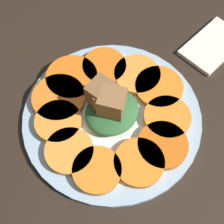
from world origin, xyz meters
The scene contains 16 objects.
table_slab centered at (0.00, 0.00, 1.00)cm, with size 120.00×120.00×2.00cm, color black.
plate centered at (0.00, 0.00, 2.52)cm, with size 29.99×29.99×1.05cm.
carrot_slice_0 centered at (9.38, -0.04, 3.67)cm, with size 7.66×7.66×1.15cm, color #F99539.
carrot_slice_1 centered at (8.45, 5.26, 3.67)cm, with size 7.53×7.53×1.15cm, color orange.
carrot_slice_2 centered at (3.07, 8.94, 3.67)cm, with size 7.85×7.85×1.15cm, color orange.
carrot_slice_3 centered at (-1.64, 9.62, 3.67)cm, with size 8.01×8.01×1.15cm, color #D66114.
carrot_slice_4 centered at (-5.90, 6.96, 3.67)cm, with size 7.79×7.79×1.15cm, color orange.
carrot_slice_5 centered at (-9.33, 2.15, 3.67)cm, with size 8.39×8.39×1.15cm, color orange.
carrot_slice_6 centered at (-8.60, -2.32, 3.67)cm, with size 8.24×8.24×1.15cm, color orange.
carrot_slice_7 centered at (-5.73, -7.70, 3.67)cm, with size 7.89×7.89×1.15cm, color orange.
carrot_slice_8 centered at (-0.45, -10.03, 3.67)cm, with size 9.11×9.11×1.15cm, color orange.
carrot_slice_9 centered at (4.32, -8.48, 3.67)cm, with size 9.12×9.12×1.15cm, color orange.
carrot_slice_10 centered at (7.32, -5.09, 3.67)cm, with size 7.68×7.68×1.15cm, color orange.
center_pile centered at (-0.01, -0.53, 5.75)cm, with size 9.27×8.62×6.28cm.
fork centered at (-0.98, -7.23, 3.30)cm, with size 19.57×3.81×0.40cm.
napkin centered at (-24.63, 2.78, 2.40)cm, with size 12.51×7.51×0.80cm.
Camera 1 is at (16.83, 16.90, 49.40)cm, focal length 50.00 mm.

